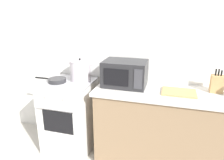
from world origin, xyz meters
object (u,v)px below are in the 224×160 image
stove (70,115)px  stock_pot (80,70)px  microwave (125,73)px  frying_pan (57,80)px  cutting_board (179,92)px  knife_block (217,84)px

stove → stock_pot: 0.62m
stock_pot → microwave: bearing=-2.7°
microwave → stove: bearing=-173.7°
stock_pot → stove: bearing=-140.7°
frying_pan → cutting_board: size_ratio=1.17×
stove → cutting_board: bearing=0.0°
microwave → knife_block: 1.01m
cutting_board → frying_pan: bearing=-178.4°
stock_pot → cutting_board: size_ratio=0.96×
stock_pot → cutting_board: bearing=-5.0°
stove → stock_pot: stock_pot is taller
stove → cutting_board: 1.41m
microwave → knife_block: bearing=3.5°
stock_pot → microwave: (0.58, -0.03, 0.02)m
stove → knife_block: knife_block is taller
knife_block → cutting_board: bearing=-160.1°
stove → knife_block: (1.72, 0.14, 0.56)m
microwave → knife_block: (1.00, 0.06, -0.05)m
stove → knife_block: 1.81m
stove → stock_pot: size_ratio=2.65×
frying_pan → microwave: microwave is taller
frying_pan → knife_block: knife_block is taller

